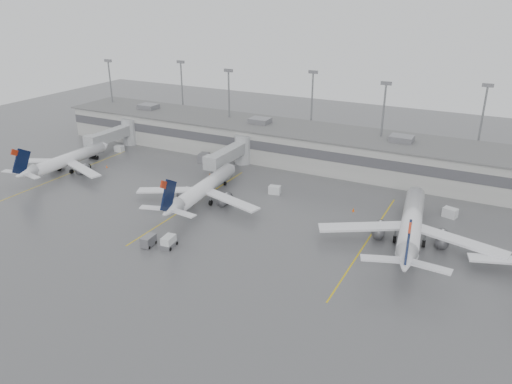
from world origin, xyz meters
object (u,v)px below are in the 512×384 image
at_px(jet_far_left, 65,160).
at_px(jet_mid_right, 411,225).
at_px(baggage_tug, 169,243).
at_px(jet_mid_left, 202,189).

height_order(jet_far_left, jet_mid_right, jet_mid_right).
bearing_deg(jet_mid_right, baggage_tug, -158.57).
bearing_deg(baggage_tug, jet_far_left, 150.17).
xyz_separation_m(jet_mid_left, baggage_tug, (4.99, -17.92, -2.23)).
xyz_separation_m(jet_mid_right, baggage_tug, (-34.91, -19.47, -2.64)).
distance_m(jet_far_left, jet_mid_left, 37.98).
relative_size(jet_mid_left, baggage_tug, 9.34).
bearing_deg(jet_mid_left, baggage_tug, -79.22).
distance_m(jet_far_left, jet_mid_right, 77.87).
bearing_deg(jet_mid_left, jet_far_left, 173.86).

